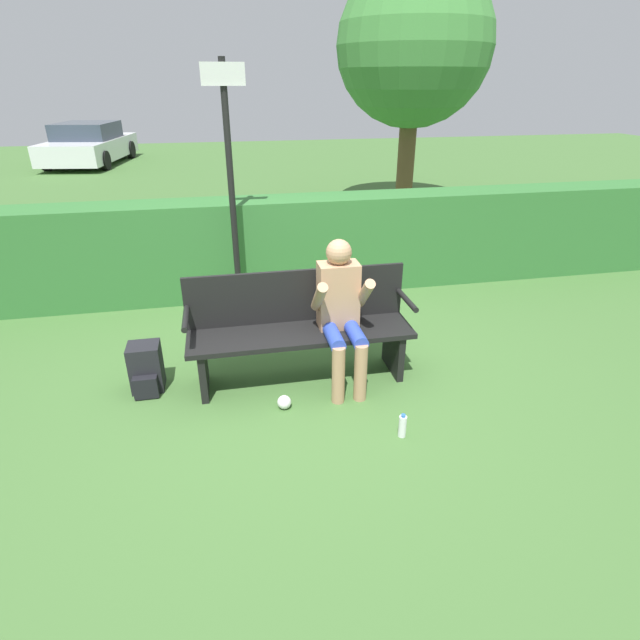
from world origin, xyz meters
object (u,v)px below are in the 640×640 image
(person_seated, at_px, (341,308))
(tree, at_px, (414,47))
(water_bottle, at_px, (402,426))
(signpost, at_px, (231,180))
(backpack, at_px, (146,369))
(parked_car, at_px, (89,145))
(park_bench, at_px, (300,327))

(person_seated, distance_m, tree, 7.34)
(water_bottle, bearing_deg, signpost, 112.48)
(person_seated, height_order, water_bottle, person_seated)
(backpack, relative_size, water_bottle, 2.16)
(backpack, distance_m, parked_car, 14.52)
(park_bench, xyz_separation_m, tree, (3.24, 6.20, 2.55))
(park_bench, height_order, person_seated, person_seated)
(park_bench, distance_m, tree, 7.44)
(backpack, distance_m, water_bottle, 2.26)
(signpost, bearing_deg, tree, 51.03)
(backpack, bearing_deg, park_bench, -1.63)
(park_bench, relative_size, signpost, 0.73)
(park_bench, bearing_deg, signpost, 106.19)
(tree, bearing_deg, water_bottle, -109.86)
(park_bench, bearing_deg, tree, 62.43)
(backpack, bearing_deg, signpost, 60.47)
(parked_car, distance_m, tree, 11.46)
(backpack, xyz_separation_m, parked_car, (-3.23, 14.16, 0.40))
(backpack, bearing_deg, parked_car, 102.86)
(signpost, bearing_deg, water_bottle, -67.52)
(person_seated, bearing_deg, water_bottle, -72.35)
(park_bench, relative_size, backpack, 4.57)
(parked_car, xyz_separation_m, tree, (7.83, -8.00, 2.45))
(park_bench, height_order, backpack, park_bench)
(tree, bearing_deg, person_seated, -114.55)
(water_bottle, height_order, signpost, signpost)
(person_seated, relative_size, signpost, 0.48)
(water_bottle, height_order, parked_car, parked_car)
(person_seated, xyz_separation_m, signpost, (-0.81, 1.75, 0.80))
(water_bottle, distance_m, parked_car, 16.10)
(park_bench, distance_m, signpost, 1.97)
(park_bench, distance_m, person_seated, 0.43)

